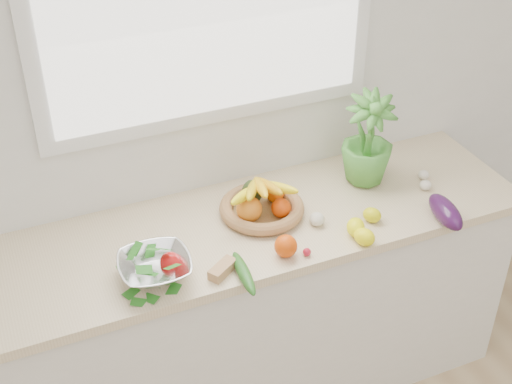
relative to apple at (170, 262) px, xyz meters
name	(u,v)px	position (x,y,z in m)	size (l,w,h in m)	color
back_wall	(210,84)	(0.32, 0.44, 0.41)	(4.50, 0.02, 2.70)	white
counter_cabinet	(243,316)	(0.32, 0.14, -0.51)	(2.20, 0.58, 0.86)	silver
countertop	(242,229)	(0.32, 0.14, -0.06)	(2.24, 0.62, 0.04)	beige
orange_loose	(286,246)	(0.40, -0.08, 0.01)	(0.08, 0.08, 0.08)	#D84506
lemon_a	(364,237)	(0.69, -0.14, 0.00)	(0.06, 0.08, 0.06)	#FFF50D
lemon_b	(356,227)	(0.69, -0.08, 0.00)	(0.07, 0.08, 0.07)	#FFFE0D
lemon_c	(372,215)	(0.78, -0.03, -0.01)	(0.06, 0.07, 0.06)	#D6D30B
apple	(170,262)	(0.00, 0.00, 0.00)	(0.07, 0.07, 0.07)	red
ginger	(223,269)	(0.16, -0.09, -0.02)	(0.11, 0.05, 0.04)	tan
garlic_a	(425,185)	(1.09, 0.07, -0.02)	(0.05, 0.05, 0.04)	white
garlic_b	(423,175)	(1.13, 0.14, -0.02)	(0.05, 0.05, 0.04)	white
garlic_c	(317,219)	(0.58, 0.03, -0.01)	(0.06, 0.06, 0.05)	beige
eggplant	(445,212)	(1.04, -0.14, 0.01)	(0.08, 0.22, 0.09)	#320F3A
cucumber	(244,273)	(0.22, -0.14, -0.01)	(0.04, 0.23, 0.04)	#245719
radish	(307,252)	(0.47, -0.11, -0.02)	(0.03, 0.03, 0.03)	#B7162B
potted_herb	(368,138)	(0.90, 0.22, 0.17)	(0.21, 0.21, 0.38)	#4A9536
fruit_basket	(261,204)	(0.42, 0.18, 0.01)	(0.39, 0.39, 0.18)	#A7884A
colander_with_spinach	(155,264)	(-0.06, -0.02, 0.03)	(0.27, 0.27, 0.13)	white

